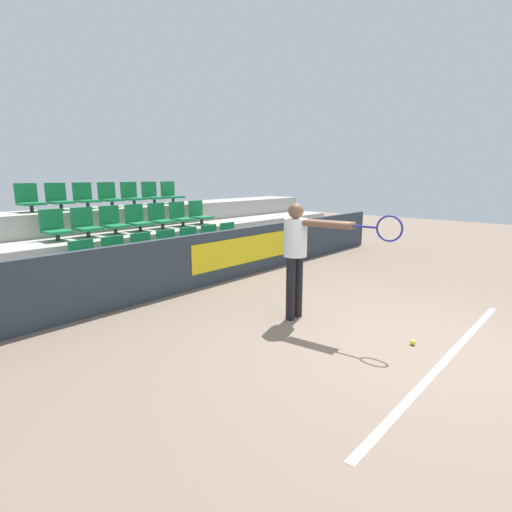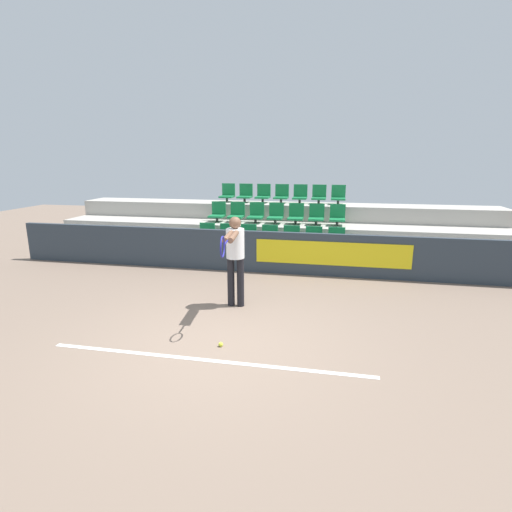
% 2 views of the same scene
% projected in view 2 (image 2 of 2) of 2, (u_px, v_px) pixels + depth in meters
% --- Properties ---
extents(ground_plane, '(30.00, 30.00, 0.00)m').
position_uv_depth(ground_plane, '(216.00, 344.00, 5.85)').
color(ground_plane, '#7A6656').
extents(court_baseline, '(4.52, 0.08, 0.01)m').
position_uv_depth(court_baseline, '(205.00, 360.00, 5.37)').
color(court_baseline, white).
rests_on(court_baseline, ground).
extents(barrier_wall, '(12.67, 0.14, 0.98)m').
position_uv_depth(barrier_wall, '(265.00, 252.00, 9.37)').
color(barrier_wall, '#2D3842').
rests_on(barrier_wall, ground).
extents(bleacher_tier_front, '(12.27, 1.08, 0.44)m').
position_uv_depth(bleacher_tier_front, '(268.00, 257.00, 10.04)').
color(bleacher_tier_front, '#ADA89E').
rests_on(bleacher_tier_front, ground).
extents(bleacher_tier_middle, '(12.27, 1.08, 0.89)m').
position_uv_depth(bleacher_tier_middle, '(275.00, 240.00, 11.01)').
color(bleacher_tier_middle, '#ADA89E').
rests_on(bleacher_tier_middle, ground).
extents(bleacher_tier_back, '(12.27, 1.08, 1.33)m').
position_uv_depth(bleacher_tier_back, '(280.00, 225.00, 11.98)').
color(bleacher_tier_back, '#ADA89E').
rests_on(bleacher_tier_back, ground).
extents(stadium_chair_0, '(0.41, 0.46, 0.55)m').
position_uv_depth(stadium_chair_0, '(206.00, 236.00, 10.37)').
color(stadium_chair_0, '#333333').
rests_on(stadium_chair_0, bleacher_tier_front).
extents(stadium_chair_1, '(0.41, 0.46, 0.55)m').
position_uv_depth(stadium_chair_1, '(227.00, 236.00, 10.27)').
color(stadium_chair_1, '#333333').
rests_on(stadium_chair_1, bleacher_tier_front).
extents(stadium_chair_2, '(0.41, 0.46, 0.55)m').
position_uv_depth(stadium_chair_2, '(248.00, 237.00, 10.16)').
color(stadium_chair_2, '#333333').
rests_on(stadium_chair_2, bleacher_tier_front).
extents(stadium_chair_3, '(0.41, 0.46, 0.55)m').
position_uv_depth(stadium_chair_3, '(269.00, 238.00, 10.05)').
color(stadium_chair_3, '#333333').
rests_on(stadium_chair_3, bleacher_tier_front).
extents(stadium_chair_4, '(0.41, 0.46, 0.55)m').
position_uv_depth(stadium_chair_4, '(291.00, 239.00, 9.94)').
color(stadium_chair_4, '#333333').
rests_on(stadium_chair_4, bleacher_tier_front).
extents(stadium_chair_5, '(0.41, 0.46, 0.55)m').
position_uv_depth(stadium_chair_5, '(313.00, 240.00, 9.84)').
color(stadium_chair_5, '#333333').
rests_on(stadium_chair_5, bleacher_tier_front).
extents(stadium_chair_6, '(0.41, 0.46, 0.55)m').
position_uv_depth(stadium_chair_6, '(336.00, 241.00, 9.73)').
color(stadium_chair_6, '#333333').
rests_on(stadium_chair_6, bleacher_tier_front).
extents(stadium_chair_7, '(0.41, 0.46, 0.55)m').
position_uv_depth(stadium_chair_7, '(218.00, 213.00, 11.29)').
color(stadium_chair_7, '#333333').
rests_on(stadium_chair_7, bleacher_tier_middle).
extents(stadium_chair_8, '(0.41, 0.46, 0.55)m').
position_uv_depth(stadium_chair_8, '(237.00, 214.00, 11.18)').
color(stadium_chair_8, '#333333').
rests_on(stadium_chair_8, bleacher_tier_middle).
extents(stadium_chair_9, '(0.41, 0.46, 0.55)m').
position_uv_depth(stadium_chair_9, '(256.00, 214.00, 11.08)').
color(stadium_chair_9, '#333333').
rests_on(stadium_chair_9, bleacher_tier_middle).
extents(stadium_chair_10, '(0.41, 0.46, 0.55)m').
position_uv_depth(stadium_chair_10, '(276.00, 215.00, 10.97)').
color(stadium_chair_10, '#333333').
rests_on(stadium_chair_10, bleacher_tier_middle).
extents(stadium_chair_11, '(0.41, 0.46, 0.55)m').
position_uv_depth(stadium_chair_11, '(296.00, 215.00, 10.86)').
color(stadium_chair_11, '#333333').
rests_on(stadium_chair_11, bleacher_tier_middle).
extents(stadium_chair_12, '(0.41, 0.46, 0.55)m').
position_uv_depth(stadium_chair_12, '(316.00, 216.00, 10.76)').
color(stadium_chair_12, '#333333').
rests_on(stadium_chair_12, bleacher_tier_middle).
extents(stadium_chair_13, '(0.41, 0.46, 0.55)m').
position_uv_depth(stadium_chair_13, '(337.00, 217.00, 10.65)').
color(stadium_chair_13, '#333333').
rests_on(stadium_chair_13, bleacher_tier_middle).
extents(stadium_chair_14, '(0.41, 0.46, 0.55)m').
position_uv_depth(stadium_chair_14, '(228.00, 194.00, 12.21)').
color(stadium_chair_14, '#333333').
rests_on(stadium_chair_14, bleacher_tier_back).
extents(stadium_chair_15, '(0.41, 0.46, 0.55)m').
position_uv_depth(stadium_chair_15, '(245.00, 194.00, 12.10)').
color(stadium_chair_15, '#333333').
rests_on(stadium_chair_15, bleacher_tier_back).
extents(stadium_chair_16, '(0.41, 0.46, 0.55)m').
position_uv_depth(stadium_chair_16, '(263.00, 195.00, 11.99)').
color(stadium_chair_16, '#333333').
rests_on(stadium_chair_16, bleacher_tier_back).
extents(stadium_chair_17, '(0.41, 0.46, 0.55)m').
position_uv_depth(stadium_chair_17, '(281.00, 195.00, 11.89)').
color(stadium_chair_17, '#333333').
rests_on(stadium_chair_17, bleacher_tier_back).
extents(stadium_chair_18, '(0.41, 0.46, 0.55)m').
position_uv_depth(stadium_chair_18, '(300.00, 195.00, 11.78)').
color(stadium_chair_18, '#333333').
rests_on(stadium_chair_18, bleacher_tier_back).
extents(stadium_chair_19, '(0.41, 0.46, 0.55)m').
position_uv_depth(stadium_chair_19, '(319.00, 196.00, 11.67)').
color(stadium_chair_19, '#333333').
rests_on(stadium_chair_19, bleacher_tier_back).
extents(stadium_chair_20, '(0.41, 0.46, 0.55)m').
position_uv_depth(stadium_chair_20, '(338.00, 196.00, 11.57)').
color(stadium_chair_20, '#333333').
rests_on(stadium_chair_20, bleacher_tier_back).
extents(tennis_player, '(0.34, 1.60, 1.65)m').
position_uv_depth(tennis_player, '(235.00, 252.00, 7.03)').
color(tennis_player, black).
rests_on(tennis_player, ground).
extents(tennis_ball, '(0.07, 0.07, 0.07)m').
position_uv_depth(tennis_ball, '(221.00, 344.00, 5.75)').
color(tennis_ball, '#CCDB33').
rests_on(tennis_ball, ground).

